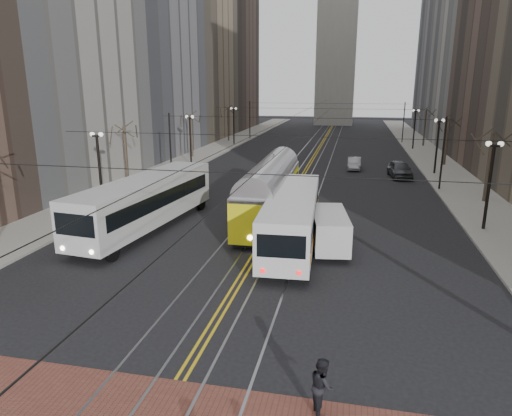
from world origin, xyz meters
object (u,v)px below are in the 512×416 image
at_px(pedestrian_c, 322,386).
at_px(transit_bus, 146,204).
at_px(streetcar, 270,196).
at_px(rear_bus, 292,220).
at_px(cargo_van, 329,232).
at_px(sedan_silver, 354,163).
at_px(sedan_grey, 400,169).

bearing_deg(pedestrian_c, transit_bus, 20.89).
bearing_deg(streetcar, rear_bus, -67.95).
bearing_deg(rear_bus, transit_bus, 169.95).
relative_size(rear_bus, cargo_van, 2.47).
distance_m(streetcar, sedan_silver, 22.26).
bearing_deg(streetcar, sedan_grey, 58.38).
distance_m(transit_bus, cargo_van, 12.09).
distance_m(streetcar, cargo_van, 7.18).
bearing_deg(cargo_van, rear_bus, 166.03).
bearing_deg(pedestrian_c, sedan_grey, -26.74).
height_order(transit_bus, pedestrian_c, transit_bus).
relative_size(rear_bus, pedestrian_c, 6.96).
bearing_deg(sedan_grey, streetcar, -126.54).
bearing_deg(transit_bus, streetcar, 35.15).
bearing_deg(streetcar, cargo_van, -52.24).
bearing_deg(cargo_van, pedestrian_c, -96.16).
bearing_deg(sedan_silver, transit_bus, -117.24).
relative_size(sedan_grey, sedan_silver, 1.24).
xyz_separation_m(streetcar, rear_bus, (2.30, -5.36, -0.07)).
bearing_deg(transit_bus, sedan_grey, 56.93).
bearing_deg(transit_bus, pedestrian_c, -44.24).
relative_size(sedan_silver, pedestrian_c, 2.32).
distance_m(transit_bus, streetcar, 8.55).
bearing_deg(rear_bus, sedan_silver, 79.77).
xyz_separation_m(transit_bus, sedan_silver, (13.26, 25.60, -1.04)).
distance_m(streetcar, rear_bus, 5.84).
height_order(rear_bus, sedan_silver, rear_bus).
xyz_separation_m(streetcar, pedestrian_c, (5.07, -19.38, -0.77)).
distance_m(rear_bus, sedan_silver, 27.08).
bearing_deg(cargo_van, sedan_grey, 67.24).
bearing_deg(transit_bus, rear_bus, -0.91).
relative_size(transit_bus, pedestrian_c, 7.84).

